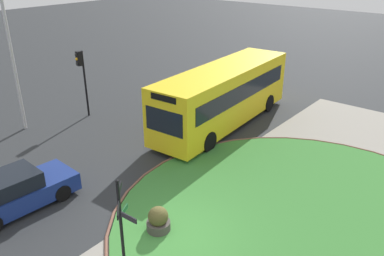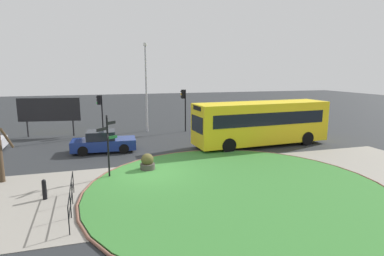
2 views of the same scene
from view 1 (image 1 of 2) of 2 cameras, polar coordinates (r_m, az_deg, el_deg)
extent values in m
plane|color=#282B2D|center=(13.28, -2.60, -15.81)|extent=(120.00, 120.00, 0.00)
cylinder|color=#387A33|center=(14.32, 16.99, -13.39)|extent=(13.60, 13.60, 0.10)
torus|color=brown|center=(14.31, 16.99, -13.37)|extent=(13.91, 13.91, 0.11)
cylinder|color=black|center=(11.19, -10.22, -14.74)|extent=(0.09, 0.09, 3.13)
sphere|color=black|center=(10.27, -10.88, -7.69)|extent=(0.10, 0.10, 0.10)
cube|color=black|center=(10.71, -10.47, -8.55)|extent=(0.40, 0.35, 0.15)
cube|color=black|center=(10.28, -10.72, -11.66)|extent=(0.49, 0.51, 0.15)
cube|color=black|center=(10.61, -9.21, -12.80)|extent=(0.06, 0.57, 0.15)
cube|color=#195128|center=(11.09, -9.86, -11.76)|extent=(0.44, 0.25, 0.15)
cube|color=yellow|center=(20.83, 4.65, 4.94)|extent=(10.11, 3.14, 2.87)
cube|color=black|center=(20.13, 7.75, 5.31)|extent=(8.75, 0.61, 0.88)
cube|color=black|center=(21.34, 1.80, 6.61)|extent=(8.75, 0.61, 0.88)
cube|color=black|center=(16.97, -4.13, 0.91)|extent=(0.16, 2.03, 1.10)
cube|color=black|center=(16.58, -4.23, 4.33)|extent=(0.11, 1.36, 0.28)
cylinder|color=black|center=(18.24, 2.39, -2.01)|extent=(1.02, 0.37, 1.00)
cylinder|color=black|center=(19.45, -3.24, -0.29)|extent=(1.02, 0.37, 1.00)
cylinder|color=black|center=(23.42, 11.02, 3.60)|extent=(1.02, 0.37, 1.00)
cylinder|color=black|center=(24.38, 6.17, 4.74)|extent=(1.02, 0.37, 1.00)
cube|color=navy|center=(15.70, -24.04, -8.89)|extent=(4.24, 1.94, 0.68)
cube|color=black|center=(15.34, -25.00, -7.12)|extent=(1.90, 1.61, 0.58)
cube|color=#EAEACC|center=(16.82, -18.45, -5.54)|extent=(0.03, 0.20, 0.12)
cube|color=#EAEACC|center=(16.01, -16.55, -6.84)|extent=(0.03, 0.20, 0.12)
cylinder|color=black|center=(16.84, -21.15, -6.83)|extent=(0.65, 0.25, 0.64)
cylinder|color=black|center=(15.61, -18.41, -8.97)|extent=(0.65, 0.25, 0.64)
cylinder|color=black|center=(22.68, -15.29, 6.20)|extent=(0.11, 0.11, 3.75)
cube|color=black|center=(22.19, -16.16, 9.71)|extent=(0.27, 0.27, 0.78)
sphere|color=black|center=(22.06, -16.56, 10.24)|extent=(0.16, 0.16, 0.16)
sphere|color=#F2A519|center=(22.11, -16.49, 9.63)|extent=(0.16, 0.16, 0.16)
sphere|color=black|center=(22.17, -16.41, 9.02)|extent=(0.16, 0.16, 0.16)
cylinder|color=#B7B7BC|center=(21.54, -24.70, 9.15)|extent=(0.16, 0.16, 7.52)
cylinder|color=#47423D|center=(13.45, -4.90, -14.16)|extent=(0.80, 0.80, 0.41)
sphere|color=#4C4723|center=(13.19, -4.97, -12.72)|extent=(0.68, 0.68, 0.68)
camera|label=2|loc=(10.56, 90.24, -19.34)|focal=28.96mm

